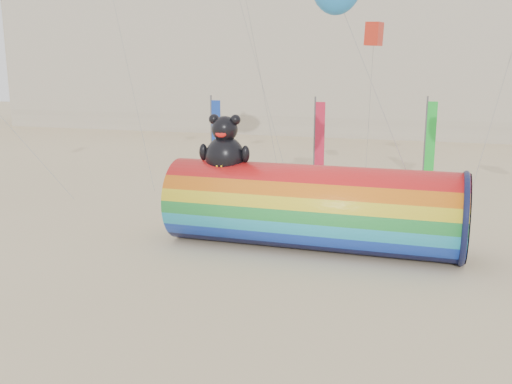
% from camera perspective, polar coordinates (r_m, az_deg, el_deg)
% --- Properties ---
extents(ground, '(160.00, 160.00, 0.00)m').
position_cam_1_polar(ground, '(20.11, -2.68, -7.48)').
color(ground, '#CCB58C').
rests_on(ground, ground).
extents(hotel_building, '(60.40, 15.40, 20.60)m').
position_cam_1_polar(hotel_building, '(66.44, 1.42, 15.33)').
color(hotel_building, '#B7AD99').
rests_on(hotel_building, ground).
extents(windsock_assembly, '(11.13, 3.39, 5.13)m').
position_cam_1_polar(windsock_assembly, '(21.75, 5.59, -1.31)').
color(windsock_assembly, red).
rests_on(windsock_assembly, ground).
extents(festival_banners, '(13.10, 2.80, 5.20)m').
position_cam_1_polar(festival_banners, '(34.09, 6.38, 5.22)').
color(festival_banners, '#59595E').
rests_on(festival_banners, ground).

